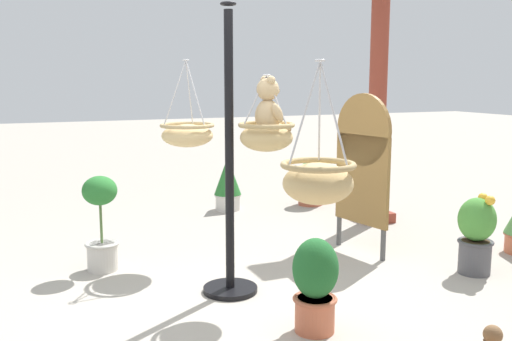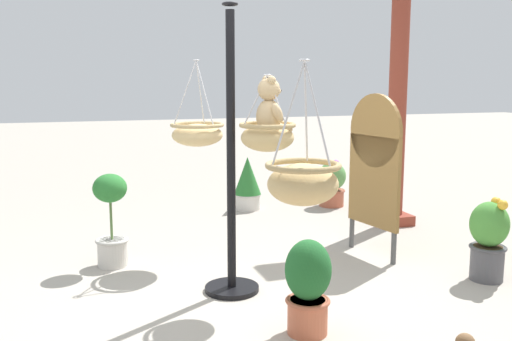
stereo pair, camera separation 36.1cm
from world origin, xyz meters
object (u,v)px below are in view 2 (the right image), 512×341
Objects in this scene: hanging_basket_with_teddy at (267,135)px; potted_plant_tall_leafy at (332,183)px; teddy_bear at (270,109)px; hanging_basket_right_low at (303,181)px; potted_plant_bushy_green at (489,238)px; display_sign_board at (374,162)px; potted_plant_trailing_ivy at (111,218)px; hanging_basket_left_high at (197,133)px; display_pole_central at (231,208)px; greenhouse_pillar_left at (398,99)px; potted_plant_flowering_red at (308,285)px; potted_plant_conical_shrub at (248,183)px.

potted_plant_tall_leafy is (-2.75, 1.88, -0.96)m from hanging_basket_with_teddy.
hanging_basket_right_low is (1.15, -0.21, -0.35)m from teddy_bear.
potted_plant_tall_leafy is 3.03m from potted_plant_bushy_green.
potted_plant_trailing_ivy is at bearing -100.51° from display_sign_board.
potted_plant_trailing_ivy is (-1.10, -1.15, -1.03)m from teddy_bear.
potted_plant_tall_leafy is at bearing 126.57° from hanging_basket_left_high.
hanging_basket_right_low is (1.15, -0.18, -0.15)m from hanging_basket_with_teddy.
display_pole_central is 0.75× the size of greenhouse_pillar_left.
potted_plant_trailing_ivy is (0.03, -0.82, -0.75)m from hanging_basket_left_high.
hanging_basket_right_low is 2.34m from display_sign_board.
display_sign_board is (-0.49, 1.56, 0.24)m from display_pole_central.
potted_plant_tall_leafy is (-3.51, 1.85, -0.03)m from potted_plant_flowering_red.
display_sign_board is at bearing -147.25° from potted_plant_bushy_green.
potted_plant_flowering_red is 3.74m from potted_plant_conical_shrub.
potted_plant_conical_shrub is at bearing -159.92° from potted_plant_bushy_green.
teddy_bear is 3.52m from potted_plant_tall_leafy.
potted_plant_bushy_green is (1.41, 2.20, -0.83)m from hanging_basket_left_high.
potted_plant_bushy_green is 1.03× the size of potted_plant_conical_shrub.
display_pole_central is 2.64× the size of potted_plant_trailing_ivy.
hanging_basket_with_teddy is 1.17m from hanging_basket_left_high.
potted_plant_bushy_green is at bearing 104.55° from potted_plant_flowering_red.
display_sign_board is (0.49, 1.61, -0.27)m from hanging_basket_left_high.
hanging_basket_left_high reaches higher than display_sign_board.
teddy_bear is at bearing 46.38° from potted_plant_trailing_ivy.
potted_plant_bushy_green is (0.28, 1.90, -0.91)m from hanging_basket_with_teddy.
hanging_basket_left_high is 1.71m from display_sign_board.
greenhouse_pillar_left is 3.48m from potted_plant_trailing_ivy.
potted_plant_bushy_green is at bearing -7.64° from greenhouse_pillar_left.
potted_plant_bushy_green is at bearing 65.60° from potted_plant_trailing_ivy.
potted_plant_conical_shrub is (-3.18, -1.16, -0.02)m from potted_plant_bushy_green.
potted_plant_tall_leafy is at bearing 118.84° from potted_plant_trailing_ivy.
hanging_basket_right_low is (1.30, 0.07, 0.44)m from display_pole_central.
display_pole_central is at bearing -19.63° from potted_plant_conical_shrub.
potted_plant_bushy_green is 0.46× the size of display_sign_board.
hanging_basket_with_teddy reaches higher than display_sign_board.
hanging_basket_left_high is 2.29m from hanging_basket_right_low.
hanging_basket_with_teddy is at bearing -52.62° from greenhouse_pillar_left.
display_sign_board is (-1.41, 1.28, 0.59)m from potted_plant_flowering_red.
hanging_basket_with_teddy is at bearing -14.16° from potted_plant_conical_shrub.
greenhouse_pillar_left is at bearing 101.88° from hanging_basket_left_high.
display_pole_central is at bearing -39.30° from potted_plant_tall_leafy.
potted_plant_tall_leafy is 3.43m from potted_plant_trailing_ivy.
display_sign_board is (1.00, -0.85, -0.55)m from greenhouse_pillar_left.
display_sign_board is at bearing 116.66° from teddy_bear.
display_pole_central is at bearing 42.86° from potted_plant_trailing_ivy.
potted_plant_tall_leafy is at bearing 152.21° from potted_plant_flowering_red.
display_sign_board reaches higher than potted_plant_trailing_ivy.
greenhouse_pillar_left is 3.41m from potted_plant_flowering_red.
display_pole_central is at bearing -120.96° from hanging_basket_with_teddy.
teddy_bear is 0.54× the size of hanging_basket_right_low.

